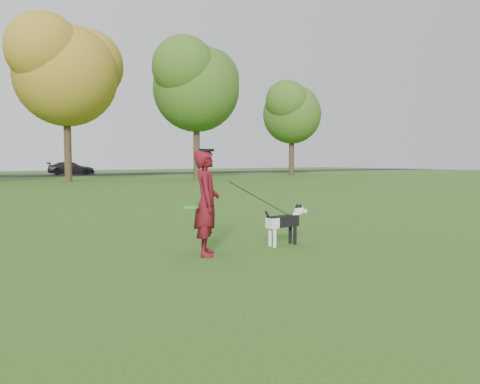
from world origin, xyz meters
TOP-DOWN VIEW (x-y plane):
  - ground at (0.00, 0.00)m, footprint 120.00×120.00m
  - man at (-0.38, 0.19)m, footprint 0.64×0.72m
  - dog at (1.21, 0.18)m, footprint 0.95×0.19m
  - car_right at (7.58, 40.00)m, footprint 4.60×2.86m
  - man_held_items at (0.59, 0.16)m, footprint 2.14×0.29m

SIDE VIEW (x-z plane):
  - ground at x=0.00m, z-range 0.00..0.00m
  - dog at x=1.21m, z-range 0.08..0.80m
  - car_right at x=7.58m, z-range 0.02..1.26m
  - man at x=-0.38m, z-range 0.00..1.65m
  - man_held_items at x=0.59m, z-range 0.26..1.44m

